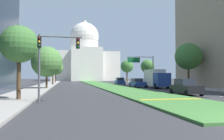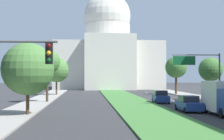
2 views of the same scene
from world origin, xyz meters
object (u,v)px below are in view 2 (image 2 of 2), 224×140
(street_tree_right_far, at_px, (211,70))
(street_tree_left_distant, at_px, (57,70))
(street_tree_left_far, at_px, (47,62))
(sedan_midblock, at_px, (189,104))
(overhead_guide_sign, at_px, (201,68))
(capitol_building, at_px, (107,54))
(sedan_distant, at_px, (161,97))
(street_tree_right_distant, at_px, (176,67))
(box_truck_delivery, at_px, (223,97))
(street_tree_left_mid, at_px, (28,69))

(street_tree_right_far, bearing_deg, street_tree_left_distant, 146.12)
(street_tree_left_far, xyz_separation_m, street_tree_right_far, (23.79, 2.21, -1.00))
(street_tree_right_far, distance_m, sedan_midblock, 17.73)
(overhead_guide_sign, relative_size, street_tree_left_distant, 0.92)
(capitol_building, bearing_deg, street_tree_left_far, -101.81)
(street_tree_left_distant, bearing_deg, sedan_distant, -51.64)
(street_tree_right_distant, distance_m, sedan_midblock, 33.73)
(capitol_building, relative_size, street_tree_right_far, 4.68)
(sedan_midblock, bearing_deg, street_tree_right_distant, 78.10)
(overhead_guide_sign, relative_size, street_tree_right_far, 1.01)
(sedan_midblock, bearing_deg, street_tree_left_far, 140.39)
(street_tree_right_far, xyz_separation_m, street_tree_left_distant, (-24.05, 16.14, 0.15))
(box_truck_delivery, bearing_deg, overhead_guide_sign, 82.23)
(street_tree_right_far, relative_size, sedan_distant, 1.38)
(street_tree_left_distant, relative_size, street_tree_right_distant, 0.94)
(box_truck_delivery, bearing_deg, street_tree_right_distant, 82.65)
(overhead_guide_sign, bearing_deg, street_tree_left_mid, -152.72)
(overhead_guide_sign, bearing_deg, street_tree_left_distant, 129.18)
(street_tree_left_far, bearing_deg, box_truck_delivery, -43.27)
(overhead_guide_sign, relative_size, sedan_distant, 1.39)
(overhead_guide_sign, xyz_separation_m, street_tree_left_mid, (-19.71, -10.16, -0.33))
(street_tree_left_far, relative_size, box_truck_delivery, 1.16)
(street_tree_left_distant, bearing_deg, street_tree_right_far, -33.88)
(overhead_guide_sign, height_order, sedan_midblock, overhead_guide_sign)
(sedan_midblock, bearing_deg, overhead_guide_sign, 62.75)
(capitol_building, relative_size, street_tree_right_distant, 4.00)
(box_truck_delivery, bearing_deg, street_tree_right_far, 73.88)
(street_tree_right_far, height_order, sedan_distant, street_tree_right_far)
(street_tree_right_distant, distance_m, box_truck_delivery, 37.05)
(street_tree_left_mid, bearing_deg, street_tree_right_distant, 57.32)
(overhead_guide_sign, bearing_deg, capitol_building, 97.71)
(street_tree_left_distant, height_order, sedan_distant, street_tree_left_distant)
(street_tree_right_far, bearing_deg, sedan_distant, -155.71)
(street_tree_left_mid, distance_m, street_tree_right_far, 30.14)
(street_tree_right_distant, bearing_deg, sedan_midblock, -101.90)
(street_tree_left_mid, height_order, sedan_midblock, street_tree_left_mid)
(overhead_guide_sign, distance_m, box_truck_delivery, 11.49)
(street_tree_left_mid, height_order, street_tree_right_distant, street_tree_right_distant)
(box_truck_delivery, bearing_deg, street_tree_left_distant, 117.48)
(capitol_building, height_order, street_tree_left_far, capitol_building)
(capitol_building, xyz_separation_m, sedan_midblock, (4.57, -68.06, -9.38))
(street_tree_right_far, relative_size, box_truck_delivery, 1.00)
(street_tree_right_distant, height_order, box_truck_delivery, street_tree_right_distant)
(street_tree_right_distant, height_order, sedan_midblock, street_tree_right_distant)
(street_tree_left_mid, height_order, street_tree_left_far, street_tree_left_far)
(street_tree_right_distant, height_order, sedan_distant, street_tree_right_distant)
(overhead_guide_sign, distance_m, street_tree_right_distant, 25.78)
(street_tree_right_far, bearing_deg, street_tree_right_distant, 92.89)
(street_tree_left_mid, bearing_deg, street_tree_right_far, 37.87)
(street_tree_left_distant, bearing_deg, street_tree_right_distant, 2.68)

